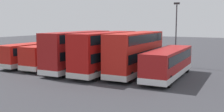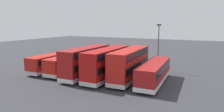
{
  "view_description": "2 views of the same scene",
  "coord_description": "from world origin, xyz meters",
  "px_view_note": "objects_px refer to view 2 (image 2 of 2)",
  "views": [
    {
      "loc": [
        -16.76,
        35.59,
        5.63
      ],
      "look_at": [
        0.43,
        4.01,
        1.14
      ],
      "focal_mm": 43.32,
      "sensor_mm": 36.0,
      "label": 1
    },
    {
      "loc": [
        -15.46,
        35.13,
        8.2
      ],
      "look_at": [
        1.83,
        0.87,
        1.83
      ],
      "focal_mm": 31.36,
      "sensor_mm": 36.0,
      "label": 2
    }
  ],
  "objects_px": {
    "bus_double_decker_second": "(130,64)",
    "bus_double_decker_third": "(107,63)",
    "bus_single_deck_near_end": "(154,72)",
    "bus_single_deck_sixth": "(53,62)",
    "car_hatchback_silver": "(95,55)",
    "car_small_green": "(73,57)",
    "bus_single_deck_fifth": "(72,63)",
    "waste_bin_yellow": "(94,58)",
    "lamp_post_tall": "(158,44)",
    "bus_double_decker_fourth": "(87,61)"
  },
  "relations": [
    {
      "from": "car_hatchback_silver",
      "to": "lamp_post_tall",
      "type": "xyz_separation_m",
      "value": [
        -16.77,
        6.49,
        4.04
      ]
    },
    {
      "from": "bus_double_decker_third",
      "to": "bus_single_deck_fifth",
      "type": "distance_m",
      "value": 7.56
    },
    {
      "from": "bus_double_decker_third",
      "to": "bus_single_deck_sixth",
      "type": "bearing_deg",
      "value": -1.75
    },
    {
      "from": "car_hatchback_silver",
      "to": "car_small_green",
      "type": "height_order",
      "value": "same"
    },
    {
      "from": "bus_double_decker_fourth",
      "to": "lamp_post_tall",
      "type": "distance_m",
      "value": 12.72
    },
    {
      "from": "bus_single_deck_near_end",
      "to": "car_small_green",
      "type": "height_order",
      "value": "bus_single_deck_near_end"
    },
    {
      "from": "bus_single_deck_sixth",
      "to": "waste_bin_yellow",
      "type": "bearing_deg",
      "value": -95.95
    },
    {
      "from": "car_hatchback_silver",
      "to": "lamp_post_tall",
      "type": "distance_m",
      "value": 18.43
    },
    {
      "from": "bus_single_deck_fifth",
      "to": "lamp_post_tall",
      "type": "relative_size",
      "value": 1.39
    },
    {
      "from": "bus_single_deck_fifth",
      "to": "lamp_post_tall",
      "type": "xyz_separation_m",
      "value": [
        -12.92,
        -7.52,
        3.11
      ]
    },
    {
      "from": "car_small_green",
      "to": "bus_double_decker_second",
      "type": "bearing_deg",
      "value": 152.61
    },
    {
      "from": "bus_single_deck_sixth",
      "to": "bus_double_decker_fourth",
      "type": "bearing_deg",
      "value": 176.71
    },
    {
      "from": "bus_double_decker_second",
      "to": "waste_bin_yellow",
      "type": "relative_size",
      "value": 11.72
    },
    {
      "from": "bus_double_decker_second",
      "to": "lamp_post_tall",
      "type": "bearing_deg",
      "value": -106.6
    },
    {
      "from": "bus_double_decker_second",
      "to": "bus_double_decker_fourth",
      "type": "xyz_separation_m",
      "value": [
        6.82,
        1.12,
        -0.0
      ]
    },
    {
      "from": "bus_double_decker_second",
      "to": "bus_single_deck_sixth",
      "type": "bearing_deg",
      "value": 2.8
    },
    {
      "from": "bus_double_decker_third",
      "to": "bus_single_deck_sixth",
      "type": "xyz_separation_m",
      "value": [
        10.93,
        -0.33,
        -0.83
      ]
    },
    {
      "from": "bus_single_deck_near_end",
      "to": "car_hatchback_silver",
      "type": "bearing_deg",
      "value": -37.88
    },
    {
      "from": "bus_single_deck_fifth",
      "to": "bus_single_deck_sixth",
      "type": "relative_size",
      "value": 1.1
    },
    {
      "from": "bus_double_decker_second",
      "to": "car_hatchback_silver",
      "type": "xyz_separation_m",
      "value": [
        14.53,
        -14.01,
        -1.75
      ]
    },
    {
      "from": "bus_single_deck_near_end",
      "to": "waste_bin_yellow",
      "type": "relative_size",
      "value": 11.5
    },
    {
      "from": "bus_double_decker_second",
      "to": "car_hatchback_silver",
      "type": "distance_m",
      "value": 20.26
    },
    {
      "from": "bus_double_decker_third",
      "to": "bus_single_deck_fifth",
      "type": "relative_size",
      "value": 0.96
    },
    {
      "from": "bus_single_deck_near_end",
      "to": "bus_single_deck_sixth",
      "type": "bearing_deg",
      "value": 1.8
    },
    {
      "from": "bus_single_deck_near_end",
      "to": "bus_single_deck_sixth",
      "type": "relative_size",
      "value": 1.07
    },
    {
      "from": "bus_single_deck_near_end",
      "to": "bus_double_decker_second",
      "type": "distance_m",
      "value": 3.74
    },
    {
      "from": "bus_single_deck_near_end",
      "to": "bus_single_deck_sixth",
      "type": "height_order",
      "value": "same"
    },
    {
      "from": "bus_single_deck_near_end",
      "to": "bus_double_decker_fourth",
      "type": "bearing_deg",
      "value": 5.36
    },
    {
      "from": "lamp_post_tall",
      "to": "waste_bin_yellow",
      "type": "height_order",
      "value": "lamp_post_tall"
    },
    {
      "from": "bus_double_decker_third",
      "to": "lamp_post_tall",
      "type": "xyz_separation_m",
      "value": [
        -5.47,
        -8.54,
        2.29
      ]
    },
    {
      "from": "bus_double_decker_second",
      "to": "bus_double_decker_third",
      "type": "xyz_separation_m",
      "value": [
        3.23,
        1.03,
        -0.0
      ]
    },
    {
      "from": "bus_single_deck_sixth",
      "to": "waste_bin_yellow",
      "type": "relative_size",
      "value": 10.76
    },
    {
      "from": "waste_bin_yellow",
      "to": "bus_double_decker_third",
      "type": "bearing_deg",
      "value": 129.8
    },
    {
      "from": "bus_double_decker_fourth",
      "to": "bus_single_deck_sixth",
      "type": "xyz_separation_m",
      "value": [
        7.34,
        -0.42,
        -0.83
      ]
    },
    {
      "from": "bus_single_deck_sixth",
      "to": "car_small_green",
      "type": "xyz_separation_m",
      "value": [
        3.39,
        -9.79,
        -0.92
      ]
    },
    {
      "from": "bus_double_decker_second",
      "to": "waste_bin_yellow",
      "type": "xyz_separation_m",
      "value": [
        12.98,
        -10.67,
        -1.97
      ]
    },
    {
      "from": "bus_double_decker_second",
      "to": "car_hatchback_silver",
      "type": "bearing_deg",
      "value": -43.95
    },
    {
      "from": "bus_single_deck_near_end",
      "to": "bus_double_decker_third",
      "type": "height_order",
      "value": "bus_double_decker_third"
    },
    {
      "from": "bus_double_decker_fourth",
      "to": "bus_single_deck_fifth",
      "type": "relative_size",
      "value": 0.98
    },
    {
      "from": "bus_double_decker_third",
      "to": "waste_bin_yellow",
      "type": "bearing_deg",
      "value": -50.2
    },
    {
      "from": "bus_double_decker_fourth",
      "to": "car_hatchback_silver",
      "type": "distance_m",
      "value": 17.06
    },
    {
      "from": "bus_single_deck_fifth",
      "to": "car_small_green",
      "type": "xyz_separation_m",
      "value": [
        6.88,
        -9.1,
        -0.92
      ]
    },
    {
      "from": "bus_double_decker_third",
      "to": "bus_single_deck_sixth",
      "type": "distance_m",
      "value": 10.96
    },
    {
      "from": "car_small_green",
      "to": "bus_single_deck_near_end",
      "type": "bearing_deg",
      "value": 156.47
    },
    {
      "from": "bus_single_deck_fifth",
      "to": "car_hatchback_silver",
      "type": "distance_m",
      "value": 14.56
    },
    {
      "from": "bus_double_decker_second",
      "to": "bus_double_decker_third",
      "type": "height_order",
      "value": "same"
    },
    {
      "from": "bus_single_deck_fifth",
      "to": "car_hatchback_silver",
      "type": "bearing_deg",
      "value": -74.62
    },
    {
      "from": "bus_single_deck_near_end",
      "to": "waste_bin_yellow",
      "type": "xyz_separation_m",
      "value": [
        16.62,
        -10.8,
        -1.15
      ]
    },
    {
      "from": "waste_bin_yellow",
      "to": "lamp_post_tall",
      "type": "bearing_deg",
      "value": 168.28
    },
    {
      "from": "bus_single_deck_fifth",
      "to": "lamp_post_tall",
      "type": "height_order",
      "value": "lamp_post_tall"
    }
  ]
}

